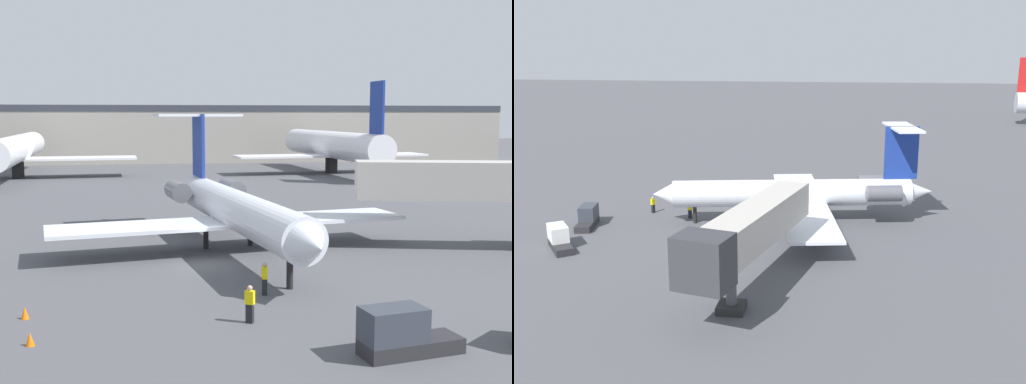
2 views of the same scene
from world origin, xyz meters
TOP-DOWN VIEW (x-y plane):
  - ground_plane at (0.00, 0.00)m, footprint 400.00×400.00m
  - regional_jet at (2.22, 3.52)m, footprint 24.62×26.74m
  - jet_bridge at (20.01, 1.11)m, footprint 17.04×6.93m
  - ground_crew_marshaller at (2.46, -7.50)m, footprint 0.28×0.41m
  - ground_crew_loader at (1.06, -11.71)m, footprint 0.48×0.43m
  - baggage_tug_lead at (6.14, -16.39)m, footprint 4.18×2.07m
  - traffic_cone_near at (-8.81, -9.55)m, footprint 0.36×0.36m
  - traffic_cone_mid at (-7.95, -13.09)m, footprint 0.36×0.36m
  - terminal_building at (0.00, 92.40)m, footprint 135.25×19.58m
  - parked_airliner_west_mid at (-22.45, 57.65)m, footprint 34.26×40.57m
  - parked_airliner_centre at (25.09, 58.81)m, footprint 31.38×37.11m

SIDE VIEW (x-z plane):
  - ground_plane at x=0.00m, z-range -0.10..0.00m
  - traffic_cone_near at x=-8.81m, z-range 0.00..0.55m
  - traffic_cone_mid at x=-7.95m, z-range 0.00..0.55m
  - baggage_tug_lead at x=6.14m, z-range -0.11..1.79m
  - ground_crew_marshaller at x=2.46m, z-range 0.01..1.70m
  - ground_crew_loader at x=1.06m, z-range 0.01..1.70m
  - regional_jet at x=2.22m, z-range -1.64..7.56m
  - parked_airliner_west_mid at x=-22.45m, z-range -2.41..10.88m
  - parked_airliner_centre at x=25.09m, z-range -2.40..11.24m
  - jet_bridge at x=20.01m, z-range 1.45..7.72m
  - terminal_building at x=0.00m, z-range 0.02..11.12m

